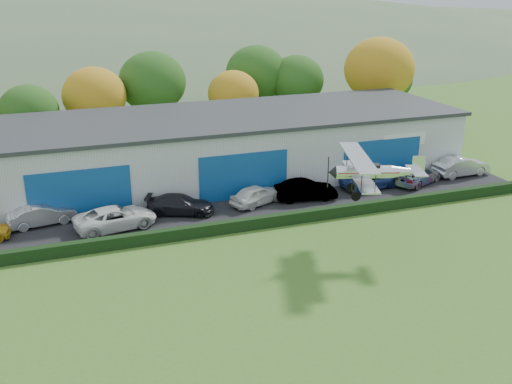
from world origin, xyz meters
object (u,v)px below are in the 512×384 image
object	(u,v)px
car_3	(180,204)
biplane	(372,171)
car_4	(257,195)
car_5	(306,190)
car_1	(42,215)
car_2	(116,218)
car_8	(461,166)
hangar	(221,146)
car_6	(370,180)
car_7	(418,175)

from	to	relation	value
car_3	biplane	world-z (taller)	biplane
car_4	car_5	size ratio (longest dim) A/B	0.91
car_5	car_1	bearing A→B (deg)	93.18
car_2	car_8	bearing A→B (deg)	-97.81
car_1	car_5	world-z (taller)	car_5
car_8	biplane	world-z (taller)	biplane
car_8	car_3	bearing A→B (deg)	88.64
car_5	biplane	size ratio (longest dim) A/B	0.70
car_3	car_5	size ratio (longest dim) A/B	1.02
hangar	car_6	bearing A→B (deg)	-35.26
hangar	car_1	xyz separation A→B (m)	(-14.65, -6.30, -1.86)
car_5	car_7	bearing A→B (deg)	-80.04
car_2	car_6	xyz separation A→B (m)	(20.27, 1.41, -0.07)
car_4	biplane	world-z (taller)	biplane
car_3	car_6	distance (m)	15.58
car_4	car_6	bearing A→B (deg)	-111.31
car_5	car_8	size ratio (longest dim) A/B	0.94
car_5	biplane	xyz separation A→B (m)	(0.13, -8.99, 4.24)
car_1	car_5	bearing A→B (deg)	-105.15
biplane	car_1	bearing A→B (deg)	168.69
car_1	biplane	size ratio (longest dim) A/B	0.67
car_5	car_2	bearing A→B (deg)	100.99
hangar	car_3	bearing A→B (deg)	-125.32
car_4	car_5	distance (m)	3.86
biplane	car_7	bearing A→B (deg)	60.49
hangar	car_5	xyz separation A→B (m)	(4.30, -7.94, -1.83)
car_7	car_1	bearing A→B (deg)	62.67
biplane	car_8	bearing A→B (deg)	51.52
car_2	car_8	xyz separation A→B (m)	(29.23, 1.58, 0.06)
car_2	biplane	world-z (taller)	biplane
car_5	biplane	distance (m)	9.94
hangar	car_2	distance (m)	13.36
car_1	biplane	distance (m)	22.26
hangar	car_7	distance (m)	16.52
car_5	car_8	world-z (taller)	car_8
car_5	car_8	bearing A→B (deg)	-78.53
car_7	biplane	size ratio (longest dim) A/B	0.75
car_3	car_8	xyz separation A→B (m)	(24.54, 0.44, 0.12)
car_1	car_5	distance (m)	19.03
hangar	car_1	size ratio (longest dim) A/B	9.01
car_2	car_3	size ratio (longest dim) A/B	1.14
car_2	biplane	size ratio (longest dim) A/B	0.82
car_2	car_7	xyz separation A→B (m)	(24.55, 1.04, -0.03)
car_1	car_4	world-z (taller)	car_1
car_1	hangar	bearing A→B (deg)	-76.93
car_2	car_4	distance (m)	10.53
car_7	car_2	bearing A→B (deg)	67.68
car_6	car_7	bearing A→B (deg)	-104.57
car_3	car_4	world-z (taller)	car_4
car_1	car_7	distance (m)	29.23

